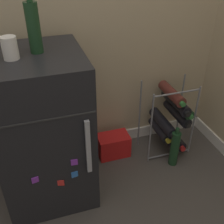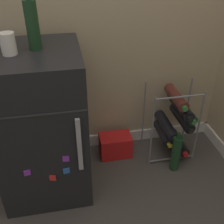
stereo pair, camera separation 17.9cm
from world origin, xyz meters
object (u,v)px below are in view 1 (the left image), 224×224
at_px(soda_box, 113,145).
at_px(fridge_top_cup, 10,48).
at_px(wine_rack, 171,118).
at_px(loose_bottle_floor, 175,148).
at_px(mini_fridge, 44,130).
at_px(fridge_top_bottle, 34,27).

distance_m(soda_box, fridge_top_cup, 1.08).
distance_m(wine_rack, loose_bottle_floor, 0.23).
xyz_separation_m(mini_fridge, fridge_top_cup, (-0.09, -0.03, 0.51)).
height_order(wine_rack, loose_bottle_floor, wine_rack).
distance_m(fridge_top_cup, loose_bottle_floor, 1.27).
bearing_deg(fridge_top_cup, mini_fridge, 16.40).
xyz_separation_m(mini_fridge, loose_bottle_floor, (0.86, -0.05, -0.32)).
height_order(mini_fridge, soda_box, mini_fridge).
relative_size(wine_rack, fridge_top_cup, 5.26).
bearing_deg(fridge_top_bottle, wine_rack, 6.54).
height_order(fridge_top_cup, loose_bottle_floor, fridge_top_cup).
xyz_separation_m(soda_box, fridge_top_cup, (-0.57, -0.21, 0.89)).
distance_m(soda_box, fridge_top_bottle, 1.07).
bearing_deg(fridge_top_cup, wine_rack, 8.62).
distance_m(mini_fridge, wine_rack, 0.93).
height_order(mini_fridge, wine_rack, mini_fridge).
relative_size(fridge_top_cup, loose_bottle_floor, 0.34).
xyz_separation_m(mini_fridge, fridge_top_bottle, (0.03, 0.02, 0.59)).
distance_m(mini_fridge, fridge_top_cup, 0.52).
distance_m(mini_fridge, soda_box, 0.64).
xyz_separation_m(mini_fridge, soda_box, (0.48, 0.18, -0.38)).
bearing_deg(fridge_top_bottle, soda_box, 19.00).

